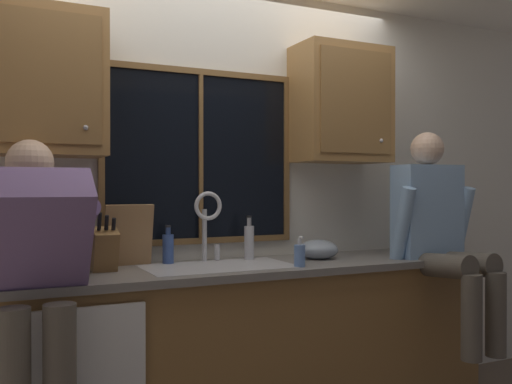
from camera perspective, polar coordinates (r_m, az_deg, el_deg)
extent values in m
cube|color=silver|center=(3.39, -4.83, -0.70)|extent=(5.47, 0.12, 2.55)
cube|color=black|center=(3.30, -5.69, 3.60)|extent=(1.10, 0.02, 0.95)
cube|color=brown|center=(3.36, -5.63, 12.03)|extent=(1.17, 0.02, 0.04)
cube|color=brown|center=(3.30, -5.62, -4.95)|extent=(1.17, 0.02, 0.04)
cube|color=brown|center=(3.15, -15.41, 3.74)|extent=(0.03, 0.02, 0.95)
cube|color=brown|center=(3.53, 3.09, 3.41)|extent=(0.04, 0.02, 0.95)
cube|color=brown|center=(3.29, -5.62, 3.61)|extent=(0.02, 0.02, 0.95)
cube|color=olive|center=(3.20, -2.52, -15.97)|extent=(3.07, 0.58, 0.88)
cube|color=slate|center=(3.08, -2.37, -7.83)|extent=(3.13, 0.62, 0.04)
cube|color=#9E703D|center=(3.00, -20.78, 10.33)|extent=(0.59, 0.33, 0.72)
cube|color=olive|center=(2.83, -20.50, 10.92)|extent=(0.51, 0.01, 0.62)
sphere|color=#B2B2B7|center=(2.81, -16.88, 6.26)|extent=(0.02, 0.02, 0.02)
cube|color=#9E703D|center=(3.59, 8.58, 8.72)|extent=(0.59, 0.33, 0.72)
cube|color=olive|center=(3.45, 10.18, 9.05)|extent=(0.51, 0.01, 0.62)
sphere|color=#B2B2B7|center=(3.53, 12.59, 5.10)|extent=(0.02, 0.02, 0.02)
cube|color=#B7B7BC|center=(3.06, -3.81, -7.70)|extent=(0.80, 0.46, 0.02)
cube|color=#9C9CA0|center=(3.01, -7.41, -9.77)|extent=(0.36, 0.42, 0.20)
cube|color=#9C9CA0|center=(3.15, -0.38, -9.29)|extent=(0.36, 0.42, 0.20)
cube|color=#B7B7BC|center=(3.07, -3.81, -9.55)|extent=(0.04, 0.42, 0.20)
cylinder|color=silver|center=(3.24, -5.25, -4.38)|extent=(0.03, 0.03, 0.30)
torus|color=silver|center=(3.18, -4.88, -1.41)|extent=(0.16, 0.02, 0.16)
cylinder|color=silver|center=(3.28, -3.93, -6.08)|extent=(0.03, 0.03, 0.09)
cube|color=slate|center=(2.53, -21.62, -4.58)|extent=(0.44, 0.50, 0.61)
sphere|color=beige|center=(2.73, -21.94, 2.77)|extent=(0.21, 0.21, 0.21)
cylinder|color=slate|center=(2.72, -17.24, -3.15)|extent=(0.09, 0.52, 0.26)
cylinder|color=#595147|center=(3.39, 18.32, -7.09)|extent=(0.14, 0.43, 0.16)
cylinder|color=#595147|center=(3.51, 20.45, -6.83)|extent=(0.14, 0.43, 0.16)
cylinder|color=#595147|center=(3.28, 21.01, -11.80)|extent=(0.11, 0.11, 0.46)
cylinder|color=#595147|center=(3.41, 23.14, -11.33)|extent=(0.11, 0.11, 0.46)
cube|color=#8CB2DB|center=(3.58, 16.95, -1.86)|extent=(0.41, 0.22, 0.56)
sphere|color=beige|center=(3.59, 16.96, 4.22)|extent=(0.20, 0.20, 0.20)
cylinder|color=#8CB2DB|center=(3.40, 14.64, -3.33)|extent=(0.08, 0.20, 0.47)
cylinder|color=#8CB2DB|center=(3.71, 20.09, -3.03)|extent=(0.08, 0.20, 0.47)
cube|color=brown|center=(2.94, -15.10, -5.79)|extent=(0.12, 0.18, 0.25)
cylinder|color=black|center=(2.86, -15.59, -2.90)|extent=(0.02, 0.05, 0.09)
cylinder|color=black|center=(2.87, -14.91, -3.03)|extent=(0.02, 0.04, 0.08)
cylinder|color=black|center=(2.88, -14.23, -3.16)|extent=(0.02, 0.04, 0.06)
cube|color=#997047|center=(3.11, -12.78, -4.31)|extent=(0.26, 0.09, 0.34)
ellipsoid|color=#8C99A8|center=(3.38, 6.32, -5.83)|extent=(0.24, 0.24, 0.12)
cylinder|color=#668CCC|center=(3.03, 4.44, -6.46)|extent=(0.06, 0.06, 0.12)
cylinder|color=silver|center=(3.02, 4.44, -5.01)|extent=(0.02, 0.02, 0.04)
cylinder|color=silver|center=(3.00, 4.62, -4.62)|extent=(0.01, 0.04, 0.01)
cylinder|color=#334C8C|center=(3.17, -8.90, -5.75)|extent=(0.06, 0.06, 0.16)
cylinder|color=navy|center=(3.16, -8.90, -3.93)|extent=(0.03, 0.03, 0.04)
cylinder|color=black|center=(3.16, -8.90, -3.45)|extent=(0.03, 0.03, 0.01)
cylinder|color=#B7B7BC|center=(3.30, -0.70, -5.18)|extent=(0.06, 0.06, 0.20)
cylinder|color=#929296|center=(3.29, -0.70, -3.05)|extent=(0.03, 0.03, 0.05)
cylinder|color=black|center=(3.29, -0.70, -2.51)|extent=(0.03, 0.03, 0.01)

